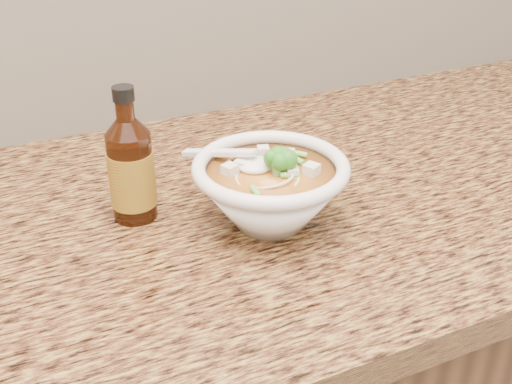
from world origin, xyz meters
name	(u,v)px	position (x,y,z in m)	size (l,w,h in m)	color
counter_slab	(85,247)	(0.00, 1.68, 0.88)	(4.00, 0.68, 0.04)	olive
soup_bowl	(270,192)	(0.22, 1.60, 0.95)	(0.20, 0.20, 0.11)	white
hot_sauce_bottle	(131,170)	(0.07, 1.69, 0.97)	(0.07, 0.07, 0.18)	#3C1808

